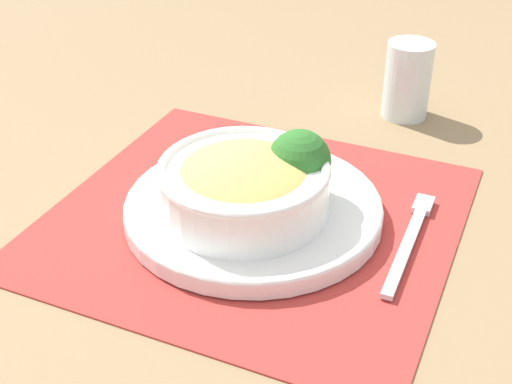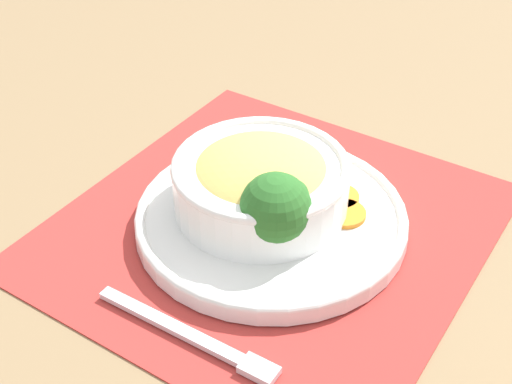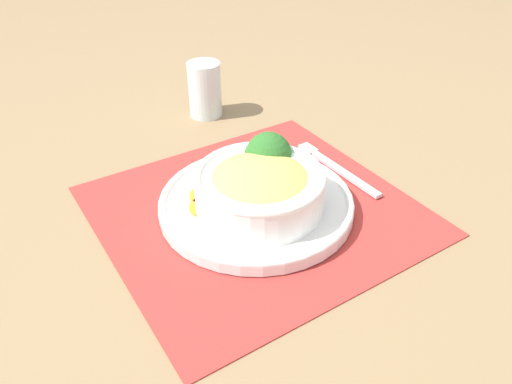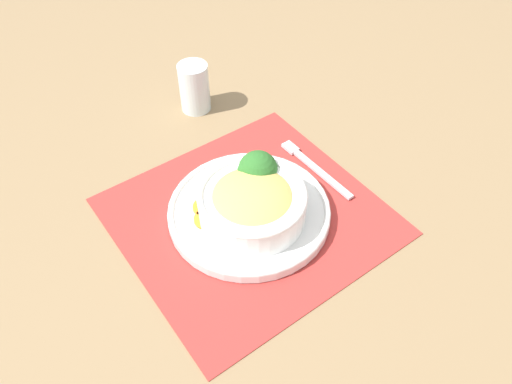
{
  "view_description": "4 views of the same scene",
  "coord_description": "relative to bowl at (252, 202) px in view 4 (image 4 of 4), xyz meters",
  "views": [
    {
      "loc": [
        0.22,
        -0.61,
        0.44
      ],
      "look_at": [
        0.01,
        -0.02,
        0.05
      ],
      "focal_mm": 50.0,
      "sensor_mm": 36.0,
      "label": 1
    },
    {
      "loc": [
        0.51,
        0.26,
        0.48
      ],
      "look_at": [
        -0.0,
        -0.02,
        0.04
      ],
      "focal_mm": 50.0,
      "sensor_mm": 36.0,
      "label": 2
    },
    {
      "loc": [
        -0.35,
        -0.46,
        0.44
      ],
      "look_at": [
        -0.0,
        -0.0,
        0.04
      ],
      "focal_mm": 35.0,
      "sensor_mm": 36.0,
      "label": 3
    },
    {
      "loc": [
        -0.36,
        -0.44,
        0.66
      ],
      "look_at": [
        0.02,
        0.0,
        0.05
      ],
      "focal_mm": 35.0,
      "sensor_mm": 36.0,
      "label": 4
    }
  ],
  "objects": [
    {
      "name": "broccoli_floret",
      "position": [
        0.05,
        0.04,
        0.01
      ],
      "size": [
        0.07,
        0.07,
        0.08
      ],
      "color": "#84AD5B",
      "rests_on": "plate"
    },
    {
      "name": "ground_plane",
      "position": [
        0.01,
        0.02,
        -0.05
      ],
      "size": [
        4.0,
        4.0,
        0.0
      ],
      "primitive_type": "plane",
      "color": "#8C704C"
    },
    {
      "name": "bowl",
      "position": [
        0.0,
        0.0,
        0.0
      ],
      "size": [
        0.18,
        0.18,
        0.07
      ],
      "color": "white",
      "rests_on": "plate"
    },
    {
      "name": "fork",
      "position": [
        0.17,
        0.04,
        -0.05
      ],
      "size": [
        0.03,
        0.18,
        0.01
      ],
      "rotation": [
        0.0,
        0.0,
        -0.06
      ],
      "color": "silver",
      "rests_on": "placemat"
    },
    {
      "name": "plate",
      "position": [
        0.01,
        0.02,
        -0.04
      ],
      "size": [
        0.28,
        0.28,
        0.02
      ],
      "color": "white",
      "rests_on": "placemat"
    },
    {
      "name": "placemat",
      "position": [
        0.01,
        0.02,
        -0.05
      ],
      "size": [
        0.46,
        0.44,
        0.0
      ],
      "color": "#B2332D",
      "rests_on": "ground_plane"
    },
    {
      "name": "carrot_slice_far",
      "position": [
        -0.06,
        0.04,
        -0.03
      ],
      "size": [
        0.04,
        0.04,
        0.01
      ],
      "color": "orange",
      "rests_on": "plate"
    },
    {
      "name": "carrot_slice_middle",
      "position": [
        -0.05,
        0.07,
        -0.03
      ],
      "size": [
        0.04,
        0.04,
        0.01
      ],
      "color": "orange",
      "rests_on": "plate"
    },
    {
      "name": "carrot_slice_near",
      "position": [
        -0.03,
        0.08,
        -0.03
      ],
      "size": [
        0.04,
        0.04,
        0.01
      ],
      "color": "orange",
      "rests_on": "plate"
    },
    {
      "name": "water_glass",
      "position": [
        0.12,
        0.33,
        -0.01
      ],
      "size": [
        0.06,
        0.06,
        0.11
      ],
      "color": "silver",
      "rests_on": "ground_plane"
    }
  ]
}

